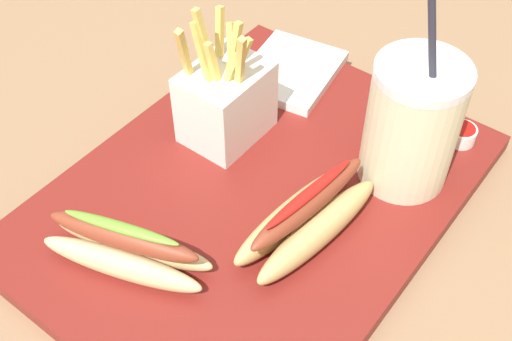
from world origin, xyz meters
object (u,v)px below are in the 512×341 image
(hot_dog_1, at_px, (307,217))
(ketchup_cup_2, at_px, (211,82))
(soda_cup, at_px, (412,124))
(napkin_stack, at_px, (291,71))
(hot_dog_2, at_px, (126,249))
(ketchup_cup_1, at_px, (461,134))
(fries_basket, at_px, (226,100))

(hot_dog_1, bearing_deg, ketchup_cup_2, -117.43)
(soda_cup, bearing_deg, napkin_stack, -108.39)
(hot_dog_2, bearing_deg, ketchup_cup_1, 153.12)
(hot_dog_2, xyz_separation_m, ketchup_cup_1, (-0.35, 0.18, -0.01))
(soda_cup, relative_size, hot_dog_2, 1.41)
(ketchup_cup_1, height_order, napkin_stack, ketchup_cup_1)
(soda_cup, height_order, fries_basket, soda_cup)
(hot_dog_2, relative_size, napkin_stack, 1.36)
(hot_dog_1, distance_m, hot_dog_2, 0.17)
(fries_basket, bearing_deg, ketchup_cup_1, 124.47)
(ketchup_cup_2, bearing_deg, hot_dog_1, 62.57)
(ketchup_cup_1, bearing_deg, hot_dog_1, -16.31)
(napkin_stack, bearing_deg, hot_dog_1, 39.05)
(hot_dog_2, height_order, ketchup_cup_1, hot_dog_2)
(ketchup_cup_1, xyz_separation_m, ketchup_cup_2, (0.10, -0.28, -0.00))
(soda_cup, distance_m, ketchup_cup_1, 0.11)
(hot_dog_2, xyz_separation_m, napkin_stack, (-0.33, -0.04, -0.02))
(soda_cup, height_order, napkin_stack, soda_cup)
(ketchup_cup_1, xyz_separation_m, napkin_stack, (0.02, -0.22, -0.00))
(fries_basket, height_order, ketchup_cup_2, fries_basket)
(ketchup_cup_2, bearing_deg, ketchup_cup_1, 109.61)
(soda_cup, bearing_deg, fries_basket, -71.03)
(fries_basket, distance_m, ketchup_cup_1, 0.26)
(hot_dog_1, relative_size, napkin_stack, 1.39)
(hot_dog_2, relative_size, ketchup_cup_2, 5.00)
(soda_cup, height_order, ketchup_cup_1, soda_cup)
(ketchup_cup_2, relative_size, napkin_stack, 0.27)
(soda_cup, height_order, hot_dog_2, soda_cup)
(soda_cup, relative_size, hot_dog_1, 1.38)
(fries_basket, distance_m, ketchup_cup_2, 0.09)
(hot_dog_2, bearing_deg, soda_cup, 150.68)
(napkin_stack, bearing_deg, hot_dog_2, 7.63)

